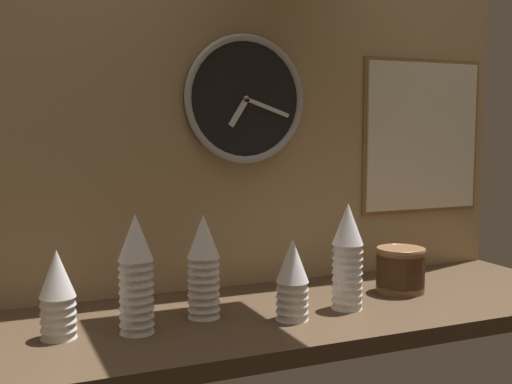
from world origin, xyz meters
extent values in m
cube|color=#4C3826|center=(0.00, 0.00, -0.02)|extent=(1.60, 0.56, 0.04)
cube|color=tan|center=(0.00, 0.27, 0.53)|extent=(1.60, 0.03, 1.05)
cone|color=white|center=(0.09, -0.07, 0.05)|extent=(0.08, 0.08, 0.10)
cone|color=white|center=(0.09, -0.07, 0.07)|extent=(0.08, 0.08, 0.10)
cone|color=white|center=(0.09, -0.07, 0.09)|extent=(0.08, 0.08, 0.10)
cone|color=white|center=(0.09, -0.07, 0.10)|extent=(0.08, 0.08, 0.10)
cone|color=white|center=(0.09, -0.07, 0.12)|extent=(0.08, 0.08, 0.10)
cone|color=white|center=(0.09, -0.07, 0.14)|extent=(0.08, 0.08, 0.10)
cone|color=white|center=(0.09, -0.07, 0.16)|extent=(0.08, 0.08, 0.10)
cone|color=white|center=(0.09, -0.07, 0.18)|extent=(0.08, 0.08, 0.10)
cone|color=white|center=(0.09, -0.07, 0.19)|extent=(0.08, 0.08, 0.10)
cone|color=white|center=(0.09, -0.07, 0.21)|extent=(0.08, 0.08, 0.10)
cone|color=white|center=(-0.07, -0.10, 0.05)|extent=(0.08, 0.08, 0.10)
cone|color=white|center=(-0.07, -0.10, 0.07)|extent=(0.08, 0.08, 0.10)
cone|color=white|center=(-0.07, -0.10, 0.09)|extent=(0.08, 0.08, 0.10)
cone|color=white|center=(-0.07, -0.10, 0.10)|extent=(0.08, 0.08, 0.10)
cone|color=white|center=(-0.07, -0.10, 0.12)|extent=(0.08, 0.08, 0.10)
cone|color=white|center=(-0.07, -0.10, 0.14)|extent=(0.08, 0.08, 0.10)
cone|color=white|center=(-0.59, -0.02, 0.05)|extent=(0.08, 0.08, 0.10)
cone|color=white|center=(-0.59, -0.02, 0.07)|extent=(0.08, 0.08, 0.10)
cone|color=white|center=(-0.59, -0.02, 0.09)|extent=(0.08, 0.08, 0.10)
cone|color=white|center=(-0.59, -0.02, 0.10)|extent=(0.08, 0.08, 0.10)
cone|color=white|center=(-0.59, -0.02, 0.12)|extent=(0.08, 0.08, 0.10)
cone|color=white|center=(-0.59, -0.02, 0.14)|extent=(0.08, 0.08, 0.10)
cone|color=white|center=(-0.26, 0.00, 0.05)|extent=(0.08, 0.08, 0.10)
cone|color=white|center=(-0.26, 0.00, 0.07)|extent=(0.08, 0.08, 0.10)
cone|color=white|center=(-0.26, 0.00, 0.09)|extent=(0.08, 0.08, 0.10)
cone|color=white|center=(-0.26, 0.00, 0.10)|extent=(0.08, 0.08, 0.10)
cone|color=white|center=(-0.26, 0.00, 0.12)|extent=(0.08, 0.08, 0.10)
cone|color=white|center=(-0.26, 0.00, 0.14)|extent=(0.08, 0.08, 0.10)
cone|color=white|center=(-0.26, 0.00, 0.16)|extent=(0.08, 0.08, 0.10)
cone|color=white|center=(-0.26, 0.00, 0.18)|extent=(0.08, 0.08, 0.10)
cone|color=white|center=(-0.26, 0.00, 0.19)|extent=(0.08, 0.08, 0.10)
cone|color=white|center=(-0.43, -0.05, 0.05)|extent=(0.08, 0.08, 0.10)
cone|color=white|center=(-0.43, -0.05, 0.07)|extent=(0.08, 0.08, 0.10)
cone|color=white|center=(-0.43, -0.05, 0.09)|extent=(0.08, 0.08, 0.10)
cone|color=white|center=(-0.43, -0.05, 0.10)|extent=(0.08, 0.08, 0.10)
cone|color=white|center=(-0.43, -0.05, 0.12)|extent=(0.08, 0.08, 0.10)
cone|color=white|center=(-0.43, -0.05, 0.14)|extent=(0.08, 0.08, 0.10)
cone|color=white|center=(-0.43, -0.05, 0.16)|extent=(0.08, 0.08, 0.10)
cone|color=white|center=(-0.43, -0.05, 0.18)|extent=(0.08, 0.08, 0.10)
cone|color=white|center=(-0.43, -0.05, 0.19)|extent=(0.08, 0.08, 0.10)
cone|color=white|center=(-0.43, -0.05, 0.21)|extent=(0.08, 0.08, 0.10)
cylinder|color=brown|center=(0.31, 0.01, 0.02)|extent=(0.13, 0.13, 0.04)
cylinder|color=brown|center=(0.31, 0.01, 0.03)|extent=(0.13, 0.13, 0.04)
cylinder|color=brown|center=(0.31, 0.01, 0.05)|extent=(0.13, 0.13, 0.04)
cylinder|color=brown|center=(0.31, 0.01, 0.07)|extent=(0.13, 0.13, 0.04)
cylinder|color=brown|center=(0.31, 0.01, 0.09)|extent=(0.13, 0.13, 0.04)
cylinder|color=brown|center=(0.31, 0.01, 0.10)|extent=(0.13, 0.13, 0.04)
torus|color=#946542|center=(0.31, 0.01, 0.12)|extent=(0.13, 0.13, 0.01)
cylinder|color=black|center=(-0.06, 0.24, 0.52)|extent=(0.34, 0.02, 0.34)
torus|color=#B2B2B7|center=(-0.06, 0.23, 0.52)|extent=(0.35, 0.02, 0.35)
cube|color=white|center=(-0.08, 0.23, 0.48)|extent=(0.06, 0.01, 0.08)
cube|color=white|center=(0.01, 0.23, 0.50)|extent=(0.13, 0.01, 0.05)
cylinder|color=white|center=(-0.06, 0.23, 0.52)|extent=(0.02, 0.01, 0.02)
cube|color=olive|center=(0.55, 0.25, 0.42)|extent=(0.43, 0.01, 0.48)
cube|color=#EFEACC|center=(0.55, 0.24, 0.42)|extent=(0.41, 0.01, 0.46)
camera|label=1|loc=(-0.73, -1.40, 0.45)|focal=45.00mm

